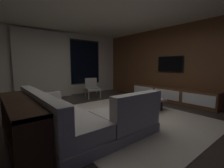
# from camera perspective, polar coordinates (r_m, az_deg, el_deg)

# --- Properties ---
(floor) EXTENTS (9.20, 9.20, 0.00)m
(floor) POSITION_cam_1_polar(r_m,az_deg,el_deg) (3.84, -0.26, -12.87)
(floor) COLOR #332B26
(back_wall_with_window) EXTENTS (6.60, 0.30, 2.70)m
(back_wall_with_window) POSITION_cam_1_polar(r_m,az_deg,el_deg) (6.80, -20.22, 6.88)
(back_wall_with_window) COLOR beige
(back_wall_with_window) RESTS_ON floor
(media_wall) EXTENTS (0.12, 7.80, 2.70)m
(media_wall) POSITION_cam_1_polar(r_m,az_deg,el_deg) (6.02, 23.33, 6.85)
(media_wall) COLOR brown
(media_wall) RESTS_ON floor
(ceiling) EXTENTS (8.20, 8.20, 0.00)m
(ceiling) POSITION_cam_1_polar(r_m,az_deg,el_deg) (3.87, -0.28, 28.13)
(ceiling) COLOR beige
(area_rug) EXTENTS (3.20, 3.80, 0.01)m
(area_rug) POSITION_cam_1_polar(r_m,az_deg,el_deg) (3.98, 4.69, -12.05)
(area_rug) COLOR beige
(area_rug) RESTS_ON floor
(sectional_couch) EXTENTS (1.98, 2.50, 0.82)m
(sectional_couch) POSITION_cam_1_polar(r_m,az_deg,el_deg) (3.12, -13.30, -12.12)
(sectional_couch) COLOR gray
(sectional_couch) RESTS_ON floor
(coffee_table) EXTENTS (1.16, 1.16, 0.36)m
(coffee_table) POSITION_cam_1_polar(r_m,az_deg,el_deg) (4.56, 9.56, -7.28)
(coffee_table) COLOR black
(coffee_table) RESTS_ON floor
(book_stack_on_coffee_table) EXTENTS (0.30, 0.22, 0.10)m
(book_stack_on_coffee_table) POSITION_cam_1_polar(r_m,az_deg,el_deg) (4.43, 9.03, -4.76)
(book_stack_on_coffee_table) COLOR #663D78
(book_stack_on_coffee_table) RESTS_ON coffee_table
(accent_chair_near_window) EXTENTS (0.66, 0.68, 0.78)m
(accent_chair_near_window) POSITION_cam_1_polar(r_m,az_deg,el_deg) (6.30, -7.44, -1.02)
(accent_chair_near_window) COLOR #B2ADA0
(accent_chair_near_window) RESTS_ON floor
(media_console) EXTENTS (0.46, 3.10, 0.52)m
(media_console) POSITION_cam_1_polar(r_m,az_deg,el_deg) (5.88, 21.05, -3.79)
(media_console) COLOR brown
(media_console) RESTS_ON floor
(mounted_tv) EXTENTS (0.05, 0.98, 0.57)m
(mounted_tv) POSITION_cam_1_polar(r_m,az_deg,el_deg) (6.04, 20.74, 6.97)
(mounted_tv) COLOR black
(console_table_behind_couch) EXTENTS (0.40, 2.10, 0.74)m
(console_table_behind_couch) POSITION_cam_1_polar(r_m,az_deg,el_deg) (2.96, -31.00, -11.40)
(console_table_behind_couch) COLOR black
(console_table_behind_couch) RESTS_ON floor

